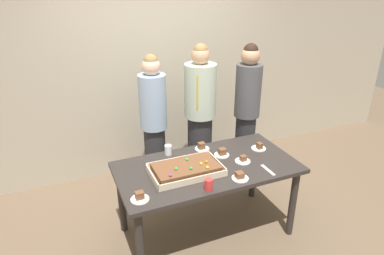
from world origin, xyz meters
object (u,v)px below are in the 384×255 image
object	(u,v)px
person_serving_front	(247,112)
person_green_shirt_behind	(200,117)
sheet_cake	(186,169)
drink_cup_nearest	(168,150)
plated_slice_center_back	(240,177)
cake_server_utensil	(268,170)
party_table	(207,174)
plated_slice_center_front	(222,153)
plated_slice_near_left	(202,147)
plated_slice_far_right	(140,197)
plated_slice_near_right	(259,147)
person_striped_tie_right	(154,123)
plated_slice_far_left	(243,160)
drink_cup_middle	(208,184)

from	to	relation	value
person_serving_front	person_green_shirt_behind	size ratio (longest dim) A/B	0.99
sheet_cake	drink_cup_nearest	size ratio (longest dim) A/B	6.49
plated_slice_center_back	cake_server_utensil	bearing A→B (deg)	3.81
person_green_shirt_behind	party_table	bearing A→B (deg)	11.32
plated_slice_center_front	person_green_shirt_behind	distance (m)	0.75
plated_slice_center_back	plated_slice_near_left	bearing A→B (deg)	96.78
plated_slice_far_right	cake_server_utensil	xyz separation A→B (m)	(1.20, -0.02, -0.02)
drink_cup_nearest	plated_slice_near_left	bearing A→B (deg)	-5.23
plated_slice_center_front	person_serving_front	bearing A→B (deg)	43.57
plated_slice_center_back	drink_cup_nearest	xyz separation A→B (m)	(-0.43, 0.68, 0.03)
plated_slice_near_right	plated_slice_far_right	xyz separation A→B (m)	(-1.37, -0.38, 0.00)
party_table	plated_slice_center_back	bearing A→B (deg)	-62.18
plated_slice_center_front	plated_slice_center_back	distance (m)	0.45
person_green_shirt_behind	person_striped_tie_right	size ratio (longest dim) A/B	1.05
plated_slice_far_left	drink_cup_middle	size ratio (longest dim) A/B	1.50
plated_slice_center_front	drink_cup_middle	size ratio (longest dim) A/B	1.50
party_table	person_serving_front	bearing A→B (deg)	40.58
plated_slice_near_right	plated_slice_far_left	world-z (taller)	plated_slice_near_right
party_table	person_striped_tie_right	size ratio (longest dim) A/B	1.02
drink_cup_nearest	plated_slice_center_front	bearing A→B (deg)	-25.19
drink_cup_nearest	drink_cup_middle	bearing A→B (deg)	-81.74
drink_cup_nearest	cake_server_utensil	distance (m)	0.99
plated_slice_far_left	person_serving_front	size ratio (longest dim) A/B	0.09
plated_slice_center_front	drink_cup_middle	xyz separation A→B (m)	(-0.38, -0.49, 0.02)
person_green_shirt_behind	plated_slice_center_back	bearing A→B (deg)	24.22
drink_cup_middle	person_serving_front	size ratio (longest dim) A/B	0.06
drink_cup_middle	plated_slice_near_left	bearing A→B (deg)	69.91
plated_slice_far_left	person_green_shirt_behind	xyz separation A→B (m)	(-0.04, 0.93, 0.11)
plated_slice_center_front	drink_cup_nearest	world-z (taller)	drink_cup_nearest
drink_cup_nearest	person_striped_tie_right	bearing A→B (deg)	86.28
plated_slice_center_back	person_serving_front	xyz separation A→B (m)	(0.71, 1.07, 0.13)
plated_slice_near_right	cake_server_utensil	world-z (taller)	plated_slice_near_right
plated_slice_far_left	person_green_shirt_behind	world-z (taller)	person_green_shirt_behind
plated_slice_center_front	drink_cup_nearest	size ratio (longest dim) A/B	1.50
plated_slice_near_right	person_green_shirt_behind	size ratio (longest dim) A/B	0.09
plated_slice_center_front	drink_cup_middle	world-z (taller)	drink_cup_middle
person_serving_front	person_green_shirt_behind	xyz separation A→B (m)	(-0.57, 0.11, -0.02)
drink_cup_nearest	drink_cup_middle	distance (m)	0.73
drink_cup_middle	sheet_cake	bearing A→B (deg)	102.53
drink_cup_nearest	party_table	bearing A→B (deg)	-53.58
sheet_cake	person_green_shirt_behind	world-z (taller)	person_green_shirt_behind
drink_cup_nearest	person_serving_front	size ratio (longest dim) A/B	0.06
plated_slice_near_left	plated_slice_near_right	size ratio (longest dim) A/B	1.00
person_serving_front	person_green_shirt_behind	bearing A→B (deg)	-46.32
plated_slice_far_left	party_table	bearing A→B (deg)	169.88
party_table	person_green_shirt_behind	distance (m)	0.95
plated_slice_near_left	drink_cup_nearest	size ratio (longest dim) A/B	1.50
drink_cup_middle	person_green_shirt_behind	xyz separation A→B (m)	(0.47, 1.22, 0.08)
plated_slice_near_right	plated_slice_center_front	xyz separation A→B (m)	(-0.42, 0.03, 0.00)
person_green_shirt_behind	plated_slice_near_left	bearing A→B (deg)	8.89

